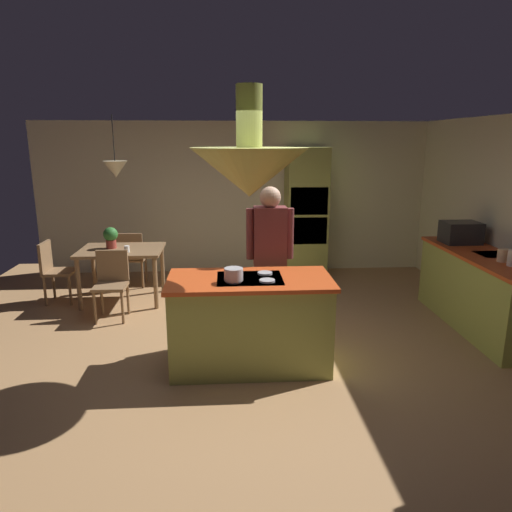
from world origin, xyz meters
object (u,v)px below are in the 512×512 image
cup_on_table (127,249)px  microwave_on_counter (461,232)px  oven_tower (306,213)px  potted_plant_on_table (111,236)px  person_at_island (270,253)px  chair_facing_island (112,280)px  kitchen_island (250,322)px  dining_table (122,256)px  chair_by_back_wall (131,255)px  canister_sugar (503,255)px  chair_at_corner (54,268)px  cooking_pot_on_cooktop (234,274)px

cup_on_table → microwave_on_counter: (4.41, -0.45, 0.26)m
oven_tower → potted_plant_on_table: 3.14m
person_at_island → chair_facing_island: person_at_island is taller
potted_plant_on_table → kitchen_island: bearing=-49.4°
dining_table → chair_by_back_wall: 0.67m
dining_table → microwave_on_counter: size_ratio=2.47×
person_at_island → potted_plant_on_table: person_at_island is taller
canister_sugar → person_at_island: bearing=175.0°
kitchen_island → chair_at_corner: (-2.65, 2.10, 0.04)m
microwave_on_counter → cooking_pot_on_cooktop: size_ratio=2.56×
cooking_pot_on_cooktop → oven_tower: bearing=69.5°
chair_by_back_wall → potted_plant_on_table: 0.75m
person_at_island → cooking_pot_on_cooktop: person_at_island is taller
dining_table → person_at_island: 2.45m
kitchen_island → cup_on_table: (-1.57, 1.89, 0.34)m
dining_table → cup_on_table: 0.29m
person_at_island → cup_on_table: 2.21m
dining_table → potted_plant_on_table: potted_plant_on_table is taller
chair_facing_island → cup_on_table: (0.13, 0.44, 0.30)m
dining_table → chair_at_corner: (-0.95, -0.00, -0.16)m
chair_facing_island → canister_sugar: size_ratio=5.91×
person_at_island → cooking_pot_on_cooktop: (-0.42, -0.81, -0.01)m
person_at_island → oven_tower: bearing=71.9°
chair_at_corner → dining_table: bearing=-90.0°
dining_table → canister_sugar: bearing=-19.9°
cup_on_table → oven_tower: bearing=26.9°
kitchen_island → chair_at_corner: size_ratio=1.86×
person_at_island → canister_sugar: (2.58, -0.23, -0.01)m
person_at_island → canister_sugar: bearing=-5.0°
oven_tower → dining_table: 3.05m
dining_table → chair_at_corner: bearing=-180.0°
person_at_island → chair_at_corner: bearing=154.0°
kitchen_island → chair_at_corner: kitchen_island is taller
chair_by_back_wall → microwave_on_counter: microwave_on_counter is taller
canister_sugar → cooking_pot_on_cooktop: canister_sugar is taller
chair_facing_island → chair_by_back_wall: same height
chair_by_back_wall → potted_plant_on_table: potted_plant_on_table is taller
oven_tower → chair_by_back_wall: bearing=-170.0°
kitchen_island → canister_sugar: bearing=9.1°
dining_table → chair_at_corner: size_ratio=1.31×
chair_facing_island → chair_by_back_wall: (0.00, 1.30, 0.00)m
person_at_island → cooking_pot_on_cooktop: bearing=-117.4°
cooking_pot_on_cooktop → microwave_on_counter: bearing=27.5°
dining_table → cooking_pot_on_cooktop: cooking_pot_on_cooktop is taller
cup_on_table → cooking_pot_on_cooktop: bearing=-54.9°
oven_tower → potted_plant_on_table: oven_tower is taller
oven_tower → chair_by_back_wall: 2.90m
oven_tower → chair_at_corner: (-3.75, -1.14, -0.56)m
chair_by_back_wall → potted_plant_on_table: (-0.14, -0.60, 0.42)m
person_at_island → microwave_on_counter: size_ratio=3.81×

